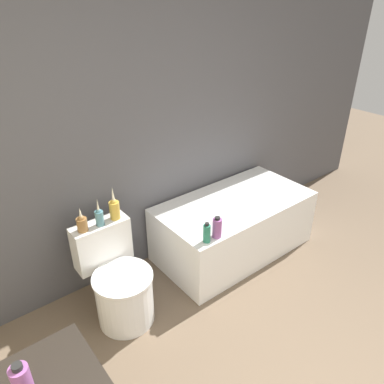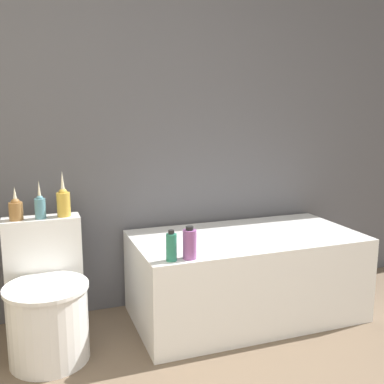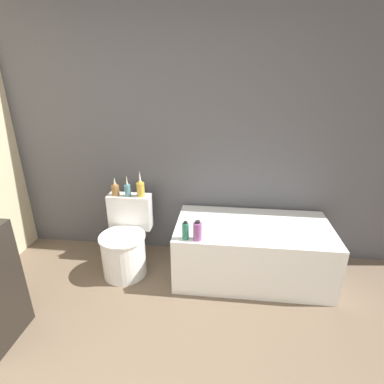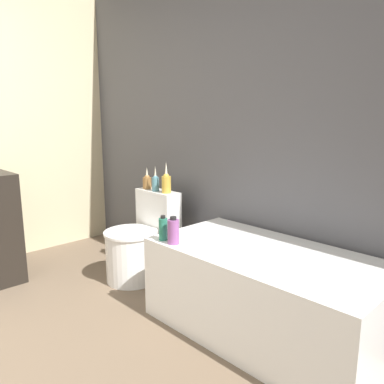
# 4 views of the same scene
# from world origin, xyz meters

# --- Properties ---
(wall_back_tiled) EXTENTS (6.40, 0.06, 2.60)m
(wall_back_tiled) POSITION_xyz_m (0.00, 2.26, 1.30)
(wall_back_tiled) COLOR #4C4C51
(wall_back_tiled) RESTS_ON ground_plane
(bathtub) EXTENTS (1.42, 0.74, 0.54)m
(bathtub) POSITION_xyz_m (0.80, 1.84, 0.27)
(bathtub) COLOR white
(bathtub) RESTS_ON ground
(toilet) EXTENTS (0.44, 0.59, 0.71)m
(toilet) POSITION_xyz_m (-0.41, 1.79, 0.29)
(toilet) COLOR white
(toilet) RESTS_ON ground
(vase_gold) EXTENTS (0.07, 0.07, 0.19)m
(vase_gold) POSITION_xyz_m (-0.54, 1.99, 0.78)
(vase_gold) COLOR olive
(vase_gold) RESTS_ON toilet
(vase_silver) EXTENTS (0.06, 0.06, 0.22)m
(vase_silver) POSITION_xyz_m (-0.41, 1.98, 0.79)
(vase_silver) COLOR teal
(vase_silver) RESTS_ON toilet
(vase_bronze) EXTENTS (0.08, 0.08, 0.26)m
(vase_bronze) POSITION_xyz_m (-0.29, 1.99, 0.80)
(vase_bronze) COLOR gold
(vase_bronze) RESTS_ON toilet
(shampoo_bottle_tall) EXTENTS (0.06, 0.06, 0.17)m
(shampoo_bottle_tall) POSITION_xyz_m (0.21, 1.54, 0.61)
(shampoo_bottle_tall) COLOR #267259
(shampoo_bottle_tall) RESTS_ON bathtub
(shampoo_bottle_short) EXTENTS (0.07, 0.07, 0.18)m
(shampoo_bottle_short) POSITION_xyz_m (0.31, 1.53, 0.62)
(shampoo_bottle_short) COLOR #8C4C8C
(shampoo_bottle_short) RESTS_ON bathtub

